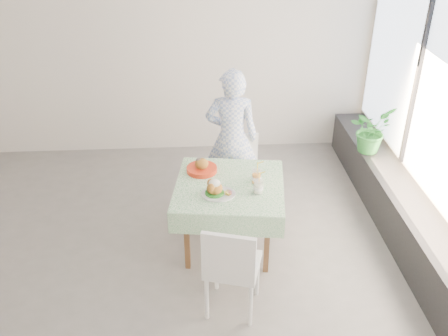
{
  "coord_description": "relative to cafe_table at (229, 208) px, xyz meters",
  "views": [
    {
      "loc": [
        0.64,
        -3.9,
        3.29
      ],
      "look_at": [
        0.91,
        0.28,
        0.9
      ],
      "focal_mm": 40.0,
      "sensor_mm": 36.0,
      "label": 1
    }
  ],
  "objects": [
    {
      "name": "floor",
      "position": [
        -0.96,
        -0.23,
        -0.46
      ],
      "size": [
        6.0,
        6.0,
        0.0
      ],
      "primitive_type": "plane",
      "color": "#63605E",
      "rests_on": "ground"
    },
    {
      "name": "wall_back",
      "position": [
        -0.96,
        2.27,
        0.94
      ],
      "size": [
        6.0,
        0.02,
        2.8
      ],
      "primitive_type": "cube",
      "color": "silver",
      "rests_on": "ground"
    },
    {
      "name": "window_ledge",
      "position": [
        1.84,
        -0.23,
        -0.21
      ],
      "size": [
        0.4,
        4.8,
        0.5
      ],
      "primitive_type": "cube",
      "color": "black",
      "rests_on": "ground"
    },
    {
      "name": "cafe_table",
      "position": [
        0.0,
        0.0,
        0.0
      ],
      "size": [
        1.17,
        1.17,
        0.74
      ],
      "color": "brown",
      "rests_on": "ground"
    },
    {
      "name": "chair_far",
      "position": [
        0.19,
        0.72,
        -0.2
      ],
      "size": [
        0.41,
        0.41,
        0.85
      ],
      "color": "white",
      "rests_on": "ground"
    },
    {
      "name": "chair_near",
      "position": [
        -0.04,
        -0.88,
        -0.17
      ],
      "size": [
        0.54,
        0.54,
        0.93
      ],
      "color": "white",
      "rests_on": "ground"
    },
    {
      "name": "diner",
      "position": [
        0.09,
        0.88,
        0.35
      ],
      "size": [
        0.64,
        0.46,
        1.62
      ],
      "primitive_type": "imported",
      "rotation": [
        0.0,
        0.0,
        3.01
      ],
      "color": "#839AD2",
      "rests_on": "ground"
    },
    {
      "name": "main_dish",
      "position": [
        -0.14,
        -0.18,
        0.34
      ],
      "size": [
        0.33,
        0.33,
        0.17
      ],
      "color": "white",
      "rests_on": "cafe_table"
    },
    {
      "name": "juice_cup_orange",
      "position": [
        0.26,
        0.01,
        0.35
      ],
      "size": [
        0.1,
        0.1,
        0.28
      ],
      "color": "white",
      "rests_on": "cafe_table"
    },
    {
      "name": "juice_cup_lemonade",
      "position": [
        0.26,
        -0.16,
        0.34
      ],
      "size": [
        0.09,
        0.09,
        0.26
      ],
      "color": "white",
      "rests_on": "cafe_table"
    },
    {
      "name": "second_dish",
      "position": [
        -0.26,
        0.27,
        0.32
      ],
      "size": [
        0.31,
        0.31,
        0.15
      ],
      "color": "#B92B12",
      "rests_on": "cafe_table"
    },
    {
      "name": "potted_plant",
      "position": [
        1.75,
        1.07,
        0.31
      ],
      "size": [
        0.65,
        0.65,
        0.55
      ],
      "primitive_type": "imported",
      "rotation": [
        0.0,
        0.0,
        0.73
      ],
      "color": "#267231",
      "rests_on": "window_ledge"
    }
  ]
}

